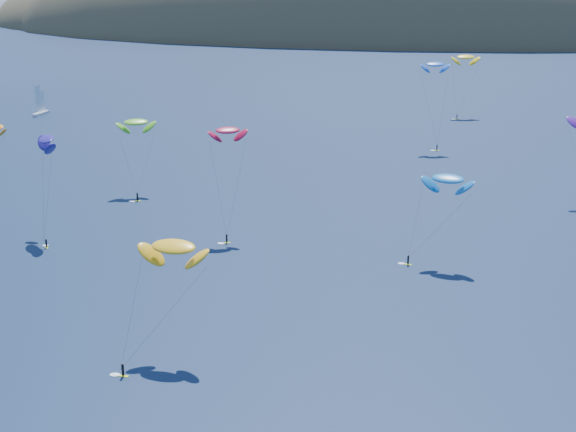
# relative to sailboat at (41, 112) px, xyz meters

# --- Properties ---
(island) EXTENTS (730.00, 300.00, 210.00)m
(island) POSITION_rel_sailboat_xyz_m (137.58, 356.51, -11.68)
(island) COLOR #3D3526
(island) RESTS_ON ground
(sailboat) EXTENTS (9.34, 8.05, 11.48)m
(sailboat) POSITION_rel_sailboat_xyz_m (0.00, 0.00, 0.00)
(sailboat) COLOR silver
(sailboat) RESTS_ON ground
(kitesurfer_2) EXTENTS (10.79, 12.76, 18.03)m
(kitesurfer_2) POSITION_rel_sailboat_xyz_m (95.01, -160.32, 14.31)
(kitesurfer_2) COLOR #E0FF1C
(kitesurfer_2) RESTS_ON ground
(kitesurfer_3) EXTENTS (9.52, 13.50, 18.69)m
(kitesurfer_3) POSITION_rel_sailboat_xyz_m (63.76, -83.72, 15.28)
(kitesurfer_3) COLOR #E0FF1C
(kitesurfer_3) RESTS_ON ground
(kitesurfer_4) EXTENTS (8.34, 8.11, 25.97)m
(kitesurfer_4) POSITION_rel_sailboat_xyz_m (133.58, -28.29, 22.74)
(kitesurfer_4) COLOR #E0FF1C
(kitesurfer_4) RESTS_ON ground
(kitesurfer_5) EXTENTS (12.03, 7.65, 17.89)m
(kitesurfer_5) POSITION_rel_sailboat_xyz_m (134.02, -119.53, 14.39)
(kitesurfer_5) COLOR #E0FF1C
(kitesurfer_5) RESTS_ON ground
(kitesurfer_9) EXTENTS (8.22, 11.09, 22.86)m
(kitesurfer_9) POSITION_rel_sailboat_xyz_m (91.58, -109.81, 19.76)
(kitesurfer_9) COLOR #E0FF1C
(kitesurfer_9) RESTS_ON ground
(kitesurfer_10) EXTENTS (8.44, 15.30, 21.45)m
(kitesurfer_10) POSITION_rel_sailboat_xyz_m (56.22, -115.10, 18.02)
(kitesurfer_10) COLOR #E0FF1C
(kitesurfer_10) RESTS_ON ground
(kitesurfer_11) EXTENTS (9.89, 12.97, 22.39)m
(kitesurfer_11) POSITION_rel_sailboat_xyz_m (145.44, 22.62, 18.82)
(kitesurfer_11) COLOR #E0FF1C
(kitesurfer_11) RESTS_ON ground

